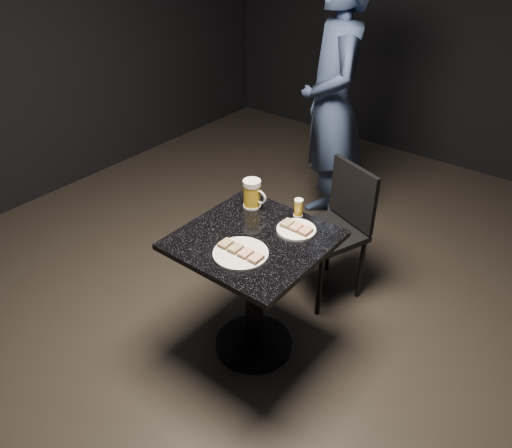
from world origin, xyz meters
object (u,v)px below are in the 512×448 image
(beer_mug, at_px, (252,194))
(table, at_px, (254,276))
(patron, at_px, (333,107))
(plate_large, at_px, (241,254))
(beer_tumbler, at_px, (298,208))
(plate_small, at_px, (296,230))
(chair, at_px, (336,224))

(beer_mug, bearing_deg, table, -50.29)
(patron, relative_size, beer_mug, 11.90)
(plate_large, distance_m, beer_tumbler, 0.46)
(plate_large, relative_size, plate_small, 1.32)
(beer_tumbler, relative_size, chair, 0.11)
(beer_tumbler, bearing_deg, patron, 112.86)
(plate_small, bearing_deg, beer_mug, 171.18)
(plate_large, relative_size, table, 0.35)
(chair, bearing_deg, table, -96.03)
(patron, bearing_deg, table, -26.29)
(beer_mug, height_order, chair, beer_mug)
(plate_small, bearing_deg, table, -126.44)
(plate_large, distance_m, beer_mug, 0.45)
(plate_large, distance_m, chair, 0.90)
(plate_small, bearing_deg, chair, 96.14)
(plate_large, bearing_deg, patron, 105.93)
(plate_small, distance_m, beer_tumbler, 0.15)
(table, xyz_separation_m, beer_tumbler, (0.06, 0.31, 0.29))
(plate_large, xyz_separation_m, chair, (0.03, 0.86, -0.26))
(table, xyz_separation_m, chair, (0.07, 0.71, -0.01))
(plate_large, height_order, beer_mug, beer_mug)
(plate_large, relative_size, patron, 0.14)
(beer_mug, distance_m, beer_tumbler, 0.26)
(plate_small, height_order, chair, chair)
(patron, height_order, chair, patron)
(table, height_order, chair, chair)
(plate_small, distance_m, patron, 1.32)
(beer_mug, bearing_deg, patron, 100.09)
(beer_mug, relative_size, beer_tumbler, 1.61)
(table, distance_m, beer_tumbler, 0.43)
(patron, xyz_separation_m, chair, (0.47, -0.67, -0.44))
(beer_mug, bearing_deg, beer_tumbler, 17.09)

